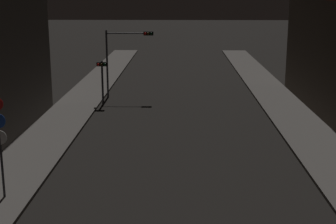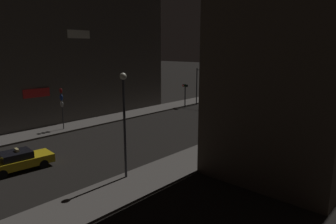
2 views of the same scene
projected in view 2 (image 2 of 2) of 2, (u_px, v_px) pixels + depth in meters
name	position (u px, v px, depth m)	size (l,w,h in m)	color
sidewalk_left	(178.00, 104.00, 46.19)	(3.42, 69.97, 0.17)	#5B5651
sidewalk_right	(281.00, 121.00, 35.65)	(3.42, 69.97, 0.17)	#5B5651
building_facade_left	(54.00, 28.00, 37.58)	(11.05, 26.93, 21.86)	#514C47
building_facade_right	(329.00, 38.00, 25.51)	(8.47, 25.14, 18.64)	#473D33
taxi	(19.00, 160.00, 21.37)	(2.15, 4.58, 1.62)	yellow
traffic_light_overhead	(204.00, 79.00, 44.64)	(3.94, 0.41, 5.60)	#2D2D33
traffic_light_left_kerb	(185.00, 90.00, 43.89)	(0.80, 0.41, 3.46)	#2D2D33
sign_pole_left	(62.00, 104.00, 31.40)	(0.61, 0.10, 4.34)	#2D2D33
street_lamp_near_block	(124.00, 112.00, 19.10)	(0.44, 0.44, 6.87)	#2D2D33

